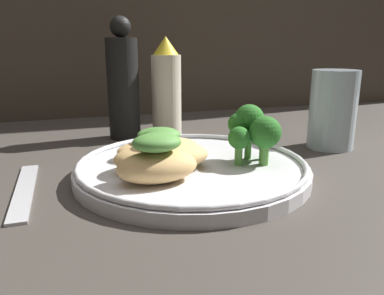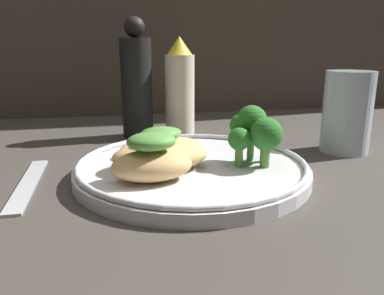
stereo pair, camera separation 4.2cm
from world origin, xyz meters
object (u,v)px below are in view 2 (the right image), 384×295
at_px(pepper_grinder, 137,84).
at_px(drinking_glass, 347,112).
at_px(plate, 192,168).
at_px(broccoli_bunch, 255,131).
at_px(sauce_bottle, 180,89).

bearing_deg(pepper_grinder, drinking_glass, -28.62).
bearing_deg(plate, pepper_grinder, 102.39).
distance_m(broccoli_bunch, sauce_bottle, 0.23).
xyz_separation_m(sauce_bottle, drinking_glass, (0.21, -0.15, -0.02)).
height_order(sauce_bottle, drinking_glass, sauce_bottle).
bearing_deg(drinking_glass, sauce_bottle, 143.90).
xyz_separation_m(pepper_grinder, drinking_glass, (0.28, -0.15, -0.03)).
distance_m(plate, pepper_grinder, 0.23).
bearing_deg(drinking_glass, pepper_grinder, 151.38).
xyz_separation_m(sauce_bottle, pepper_grinder, (-0.07, 0.00, 0.01)).
bearing_deg(plate, sauce_bottle, 83.50).
relative_size(plate, sauce_bottle, 1.66).
bearing_deg(sauce_bottle, pepper_grinder, 180.00).
bearing_deg(drinking_glass, broccoli_bunch, -156.87).
height_order(plate, sauce_bottle, sauce_bottle).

